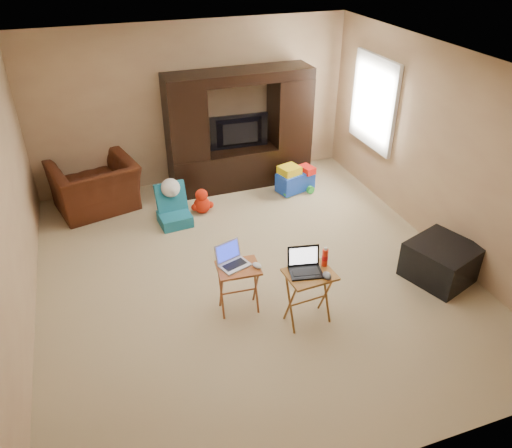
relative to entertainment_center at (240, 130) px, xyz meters
name	(u,v)px	position (x,y,z in m)	size (l,w,h in m)	color
floor	(251,271)	(-0.62, -2.33, -0.92)	(5.50, 5.50, 0.00)	#C2B386
ceiling	(249,66)	(-0.62, -2.33, 1.58)	(5.50, 5.50, 0.00)	silver
wall_back	(193,105)	(-0.62, 0.42, 0.33)	(5.00, 5.00, 0.00)	tan
wall_front	(383,356)	(-0.62, -5.08, 0.33)	(5.00, 5.00, 0.00)	tan
wall_left	(5,219)	(-3.12, -2.33, 0.33)	(5.50, 5.50, 0.00)	tan
wall_right	(440,151)	(1.88, -2.33, 0.33)	(5.50, 5.50, 0.00)	tan
window_pane	(375,102)	(1.86, -0.78, 0.48)	(1.20, 1.20, 0.00)	white
window_frame	(374,102)	(1.84, -0.78, 0.48)	(0.06, 1.14, 1.34)	white
entertainment_center	(240,130)	(0.00, 0.00, 0.00)	(2.24, 0.56, 1.84)	black
television	(240,133)	(0.00, -0.04, -0.04)	(0.93, 0.12, 0.54)	black
recliner	(95,187)	(-2.26, -0.11, -0.55)	(1.14, 1.00, 0.74)	#4A1E0F
child_rocker	(174,206)	(-1.27, -0.92, -0.63)	(0.43, 0.49, 0.57)	#186884
plush_toy	(202,201)	(-0.82, -0.73, -0.73)	(0.35, 0.29, 0.38)	red
push_toy	(295,178)	(0.74, -0.55, -0.69)	(0.60, 0.43, 0.45)	blue
ottoman	(441,261)	(1.50, -3.19, -0.69)	(0.71, 0.71, 0.45)	black
tray_table_left	(239,289)	(-0.96, -2.95, -0.63)	(0.45, 0.36, 0.58)	#9B5225
tray_table_right	(308,298)	(-0.32, -3.37, -0.60)	(0.49, 0.39, 0.64)	#8F5B22
laptop_left	(234,257)	(-0.99, -2.92, -0.22)	(0.30, 0.25, 0.24)	silver
laptop_right	(306,264)	(-0.36, -3.35, -0.16)	(0.33, 0.27, 0.24)	black
mouse_left	(257,265)	(-0.78, -3.02, -0.31)	(0.08, 0.12, 0.05)	silver
mouse_right	(327,276)	(-0.19, -3.49, -0.26)	(0.08, 0.13, 0.05)	#414146
water_bottle	(325,258)	(-0.12, -3.29, -0.18)	(0.06, 0.06, 0.20)	red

